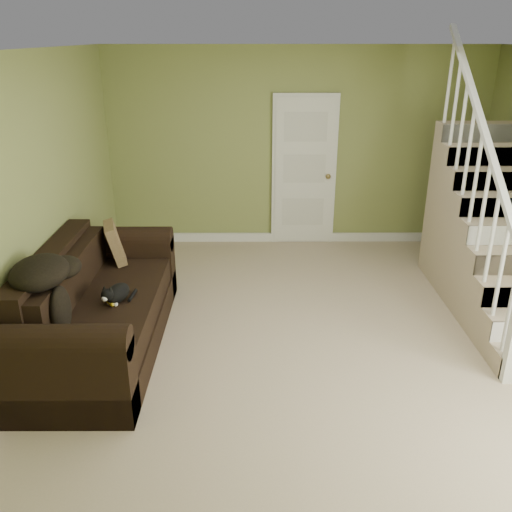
{
  "coord_description": "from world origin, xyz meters",
  "views": [
    {
      "loc": [
        -0.57,
        -4.44,
        2.71
      ],
      "look_at": [
        -0.55,
        0.42,
        0.72
      ],
      "focal_mm": 38.0,
      "sensor_mm": 36.0,
      "label": 1
    }
  ],
  "objects_px": {
    "sofa": "(96,311)",
    "cat": "(117,294)",
    "side_table": "(110,268)",
    "banana": "(110,302)"
  },
  "relations": [
    {
      "from": "sofa",
      "to": "cat",
      "type": "height_order",
      "value": "sofa"
    },
    {
      "from": "side_table",
      "to": "banana",
      "type": "xyz_separation_m",
      "value": [
        0.35,
        -1.31,
        0.24
      ]
    },
    {
      "from": "sofa",
      "to": "banana",
      "type": "height_order",
      "value": "sofa"
    },
    {
      "from": "sofa",
      "to": "cat",
      "type": "xyz_separation_m",
      "value": [
        0.24,
        -0.11,
        0.23
      ]
    },
    {
      "from": "sofa",
      "to": "cat",
      "type": "bearing_deg",
      "value": -24.05
    },
    {
      "from": "banana",
      "to": "sofa",
      "type": "bearing_deg",
      "value": 110.21
    },
    {
      "from": "sofa",
      "to": "side_table",
      "type": "distance_m",
      "value": 1.17
    },
    {
      "from": "side_table",
      "to": "cat",
      "type": "height_order",
      "value": "side_table"
    },
    {
      "from": "sofa",
      "to": "cat",
      "type": "distance_m",
      "value": 0.35
    },
    {
      "from": "banana",
      "to": "side_table",
      "type": "bearing_deg",
      "value": 74.34
    }
  ]
}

